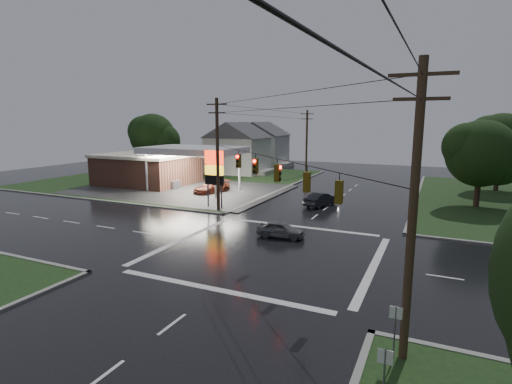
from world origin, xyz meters
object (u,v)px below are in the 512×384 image
at_px(gas_station, 154,167).
at_px(tree_nw_behind, 154,137).
at_px(utility_pole_n, 307,142).
at_px(car_pump, 212,187).
at_px(house_near, 238,147).
at_px(house_far, 261,143).
at_px(utility_pole_nw, 218,153).
at_px(utility_pole_se, 413,212).
at_px(pylon_sign, 214,169).
at_px(tree_ne_near, 483,154).
at_px(car_north, 321,199).
at_px(car_crossing, 281,229).
at_px(tree_ne_far, 502,142).

xyz_separation_m(gas_station, tree_nw_behind, (-8.17, 10.29, 3.63)).
bearing_deg(utility_pole_n, car_pump, -105.34).
distance_m(house_near, house_far, 12.04).
xyz_separation_m(utility_pole_nw, utility_pole_se, (19.00, -19.00, 0.00)).
bearing_deg(utility_pole_nw, house_far, 107.92).
xyz_separation_m(house_near, house_far, (-1.00, 12.00, 0.00)).
distance_m(pylon_sign, house_far, 39.21).
relative_size(house_near, house_far, 1.00).
relative_size(tree_ne_near, car_north, 2.05).
xyz_separation_m(pylon_sign, tree_nw_behind, (-23.34, 19.49, 2.17)).
bearing_deg(house_far, car_crossing, -64.25).
bearing_deg(car_pump, tree_nw_behind, 162.02).
xyz_separation_m(utility_pole_nw, car_pump, (-5.61, 8.05, -4.98)).
height_order(utility_pole_se, car_north, utility_pole_se).
distance_m(tree_ne_far, car_north, 26.06).
xyz_separation_m(utility_pole_se, tree_nw_behind, (-43.34, 39.49, 0.46)).
relative_size(pylon_sign, car_crossing, 1.62).
relative_size(gas_station, house_near, 2.37).
bearing_deg(car_crossing, car_pump, 40.78).
bearing_deg(tree_ne_near, house_far, 144.23).
distance_m(car_north, car_crossing, 12.42).
distance_m(pylon_sign, tree_ne_far, 36.35).
height_order(utility_pole_se, car_pump, utility_pole_se).
height_order(house_near, car_pump, house_near).
height_order(tree_nw_behind, car_crossing, tree_nw_behind).
relative_size(utility_pole_n, tree_ne_far, 1.07).
distance_m(gas_station, tree_ne_near, 40.00).
relative_size(pylon_sign, car_north, 1.37).
height_order(utility_pole_se, tree_ne_far, utility_pole_se).
distance_m(house_near, car_pump, 19.70).
height_order(gas_station, car_crossing, gas_station).
bearing_deg(house_far, gas_station, -97.50).
xyz_separation_m(tree_ne_near, car_pump, (-29.25, -4.44, -4.82)).
bearing_deg(pylon_sign, car_crossing, -34.97).
bearing_deg(car_crossing, house_near, 26.84).
distance_m(house_near, tree_ne_far, 38.19).
bearing_deg(gas_station, car_north, -8.66).
relative_size(house_near, car_pump, 2.16).
distance_m(utility_pole_n, car_pump, 21.72).
height_order(house_far, tree_nw_behind, tree_nw_behind).
relative_size(utility_pole_nw, utility_pole_n, 1.05).
bearing_deg(car_pump, house_far, 118.28).
bearing_deg(tree_nw_behind, tree_ne_near, -9.47).
relative_size(tree_ne_near, car_pump, 1.76).
xyz_separation_m(utility_pole_se, tree_ne_far, (7.65, 43.49, 0.46)).
xyz_separation_m(gas_station, tree_ne_near, (39.82, 2.29, 3.01)).
relative_size(utility_pole_nw, car_crossing, 2.97).
bearing_deg(house_far, pylon_sign, -73.02).
relative_size(pylon_sign, tree_ne_far, 0.61).
xyz_separation_m(pylon_sign, utility_pole_se, (20.00, -20.00, 1.71)).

